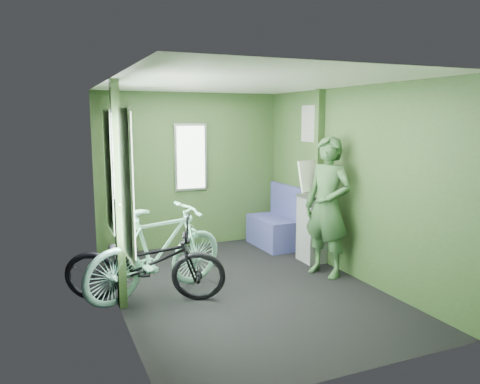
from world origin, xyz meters
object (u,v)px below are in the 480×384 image
Objects in this scene: passenger at (327,207)px; bench_seat at (275,228)px; bicycle_black at (146,303)px; waste_box at (312,228)px; bicycle_mint at (159,296)px.

bench_seat is at bearing 157.43° from passenger.
bench_seat reaches higher than bicycle_black.
bicycle_mint is at bearing -168.15° from waste_box.
bicycle_black is 1.81× the size of bench_seat.
bench_seat is at bearing 97.54° from waste_box.
bicycle_black is 2.49m from waste_box.
passenger is (2.08, -0.09, 0.86)m from bicycle_mint.
waste_box is at bearing -84.17° from bench_seat.
waste_box is 0.98× the size of bench_seat.
bicycle_black is at bearing -166.36° from waste_box.
waste_box is (2.21, 0.46, 0.46)m from bicycle_mint.
bicycle_black is at bearing 104.23° from bicycle_mint.
bicycle_mint is 2.25m from passenger.
bicycle_mint is at bearing -149.33° from bench_seat.
bicycle_black is 0.98× the size of bicycle_mint.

